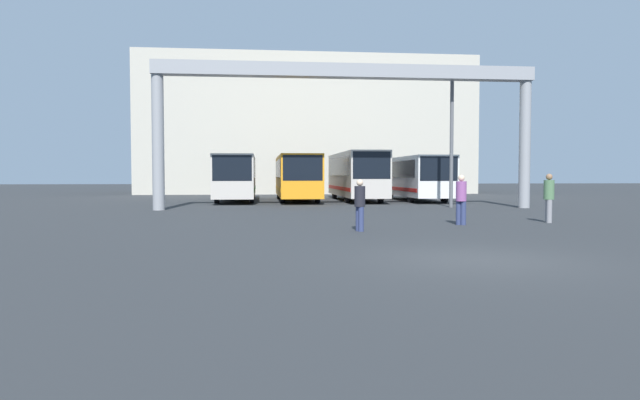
# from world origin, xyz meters

# --- Properties ---
(ground_plane) EXTENTS (200.00, 200.00, 0.00)m
(ground_plane) POSITION_xyz_m (0.00, 0.00, 0.00)
(ground_plane) COLOR #2D3033
(building_backdrop) EXTENTS (31.68, 12.00, 12.94)m
(building_backdrop) POSITION_xyz_m (0.00, 46.15, 6.47)
(building_backdrop) COLOR #B7B2A3
(building_backdrop) RESTS_ON ground
(overhead_gantry) EXTENTS (19.89, 0.80, 7.51)m
(overhead_gantry) POSITION_xyz_m (0.00, 17.91, 6.01)
(overhead_gantry) COLOR gray
(overhead_gantry) RESTS_ON ground
(bus_slot_0) EXTENTS (2.51, 11.84, 3.03)m
(bus_slot_0) POSITION_xyz_m (-6.16, 27.73, 1.75)
(bus_slot_0) COLOR beige
(bus_slot_0) RESTS_ON ground
(bus_slot_1) EXTENTS (2.58, 11.54, 3.05)m
(bus_slot_1) POSITION_xyz_m (-2.05, 27.58, 1.76)
(bus_slot_1) COLOR orange
(bus_slot_1) RESTS_ON ground
(bus_slot_2) EXTENTS (2.50, 11.31, 3.28)m
(bus_slot_2) POSITION_xyz_m (2.05, 27.47, 1.89)
(bus_slot_2) COLOR beige
(bus_slot_2) RESTS_ON ground
(bus_slot_3) EXTENTS (2.57, 10.46, 3.00)m
(bus_slot_3) POSITION_xyz_m (6.16, 27.04, 1.73)
(bus_slot_3) COLOR silver
(bus_slot_3) RESTS_ON ground
(pedestrian_near_left) EXTENTS (0.34, 0.34, 1.64)m
(pedestrian_near_left) POSITION_xyz_m (-1.40, 6.23, 0.87)
(pedestrian_near_left) COLOR navy
(pedestrian_near_left) RESTS_ON ground
(pedestrian_mid_left) EXTENTS (0.37, 0.37, 1.79)m
(pedestrian_mid_left) POSITION_xyz_m (2.59, 8.12, 0.95)
(pedestrian_mid_left) COLOR navy
(pedestrian_mid_left) RESTS_ON ground
(pedestrian_mid_right) EXTENTS (0.38, 0.38, 1.83)m
(pedestrian_mid_right) POSITION_xyz_m (6.18, 8.71, 0.97)
(pedestrian_mid_right) COLOR gray
(pedestrian_mid_right) RESTS_ON ground
(lamp_post) EXTENTS (0.36, 0.36, 7.42)m
(lamp_post) POSITION_xyz_m (5.86, 18.74, 4.07)
(lamp_post) COLOR #595B60
(lamp_post) RESTS_ON ground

